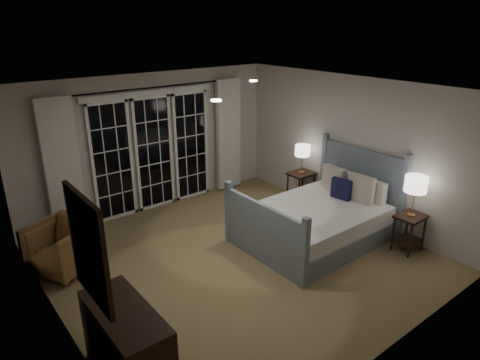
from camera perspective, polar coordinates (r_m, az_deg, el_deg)
floor at (r=6.51m, az=-0.46°, el=-10.40°), size 5.00×5.00×0.00m
ceiling at (r=5.65m, az=-0.53°, el=11.89°), size 5.00×5.00×0.00m
wall_left at (r=4.97m, az=-24.01°, el=-6.41°), size 0.02×5.00×2.50m
wall_right at (r=7.68m, az=14.42°, el=4.05°), size 0.02×5.00×2.50m
wall_back at (r=7.99m, az=-11.63°, el=4.92°), size 5.00×0.02×2.50m
wall_front at (r=4.45m, az=19.97°, el=-9.02°), size 5.00×0.02×2.50m
french_doors at (r=8.00m, az=-11.41°, el=3.76°), size 2.50×0.04×2.20m
curtain_rod at (r=7.70m, az=-11.82°, el=11.95°), size 3.50×0.03×0.03m
curtain_left at (r=7.35m, az=-22.59°, el=1.53°), size 0.55×0.10×2.25m
curtain_right at (r=8.76m, az=-1.56°, el=6.04°), size 0.55×0.10×2.25m
downlight_a at (r=6.61m, az=1.81°, el=13.08°), size 0.12×0.12×0.01m
downlight_b at (r=4.98m, az=-3.20°, el=10.55°), size 0.12×0.12×0.01m
bed at (r=7.03m, az=10.30°, el=-5.22°), size 2.27×1.63×1.33m
nightstand_left at (r=7.04m, az=21.63°, el=-5.92°), size 0.45×0.36×0.59m
nightstand_right at (r=8.29m, az=8.11°, el=-0.41°), size 0.48×0.38×0.62m
lamp_left at (r=6.77m, az=22.41°, el=-0.55°), size 0.33×0.33×0.63m
lamp_right at (r=8.08m, az=8.34°, el=3.87°), size 0.28×0.28×0.54m
armchair at (r=6.55m, az=-22.55°, el=-8.26°), size 1.07×1.06×0.73m
dresser at (r=4.56m, az=-14.78°, el=-20.54°), size 0.49×1.15×0.81m
mirror at (r=3.85m, az=-19.55°, el=-8.69°), size 0.05×0.85×1.00m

